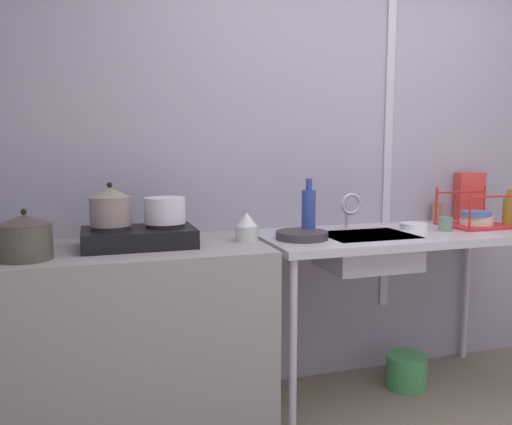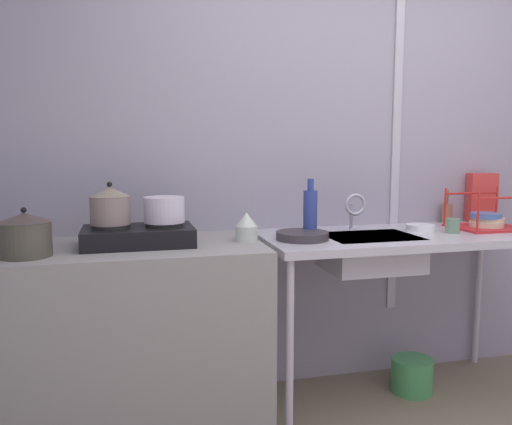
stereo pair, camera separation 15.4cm
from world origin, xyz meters
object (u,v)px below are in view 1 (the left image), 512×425
pot_beside_stove (25,237)px  bottle_by_sink (309,212)px  cereal_box (469,196)px  cup_by_rack (445,224)px  bucket_on_floor (406,371)px  percolator (247,227)px  utensil_jar (437,212)px  sink_basin (367,251)px  pot_on_left_burner (110,206)px  bottle_by_rack (508,211)px  small_bowl_on_drainboard (414,226)px  dish_rack (477,220)px  pot_on_right_burner (165,210)px  faucet (350,206)px  stove (139,236)px  frying_pan (302,235)px

pot_beside_stove → bottle_by_sink: bottle_by_sink is taller
cereal_box → bottle_by_sink: bearing=-161.2°
cup_by_rack → bucket_on_floor: (-0.16, 0.08, -0.85)m
pot_beside_stove → percolator: bearing=7.3°
cereal_box → utensil_jar: size_ratio=1.46×
sink_basin → utensil_jar: bearing=25.4°
bottle_by_sink → pot_on_left_burner: bearing=-178.0°
pot_on_left_burner → bottle_by_rack: 2.19m
small_bowl_on_drainboard → dish_rack: bearing=-1.9°
dish_rack → cereal_box: size_ratio=1.23×
percolator → pot_on_right_burner: bearing=177.1°
pot_on_left_burner → small_bowl_on_drainboard: pot_on_left_burner is taller
dish_rack → sink_basin: bearing=-175.3°
pot_on_right_burner → faucet: 1.04m
pot_beside_stove → pot_on_right_burner: bearing=14.0°
stove → pot_beside_stove: pot_beside_stove is taller
sink_basin → small_bowl_on_drainboard: (0.33, 0.07, 0.11)m
pot_on_left_burner → sink_basin: 1.32m
sink_basin → cup_by_rack: cup_by_rack is taller
sink_basin → utensil_jar: 0.74m
pot_on_right_burner → faucet: (1.03, 0.13, -0.03)m
stove → cup_by_rack: 1.63m
bucket_on_floor → percolator: bearing=-177.3°
sink_basin → cup_by_rack: bearing=-2.1°
frying_pan → small_bowl_on_drainboard: 0.71m
faucet → dish_rack: 0.77m
sink_basin → utensil_jar: utensil_jar is taller
percolator → small_bowl_on_drainboard: (0.98, 0.06, -0.05)m
bottle_by_sink → bucket_on_floor: (0.61, -0.01, -0.94)m
pot_beside_stove → cup_by_rack: (2.09, 0.09, -0.05)m
percolator → utensil_jar: bearing=12.8°
pot_beside_stove → small_bowl_on_drainboard: (1.96, 0.18, -0.07)m
faucet → utensil_jar: 0.69m
stove → bottle_by_sink: 0.86m
pot_on_left_burner → frying_pan: (0.91, -0.05, -0.17)m
cup_by_rack → bottle_by_rack: (0.43, 0.01, 0.05)m
frying_pan → bottle_by_rack: 1.28m
pot_on_right_burner → dish_rack: bearing=0.8°
percolator → bottle_by_rack: bearing=-0.9°
pot_beside_stove → percolator: pot_beside_stove is taller
cereal_box → pot_on_left_burner: bearing=-165.3°
pot_on_right_burner → bottle_by_rack: 1.94m
pot_on_left_burner → bottle_by_sink: 0.98m
faucet → bottle_by_rack: size_ratio=0.95×
bottle_by_sink → utensil_jar: bottle_by_sink is taller
percolator → small_bowl_on_drainboard: percolator is taller
pot_on_right_burner → frying_pan: 0.68m
cereal_box → utensil_jar: (-0.23, 0.01, -0.09)m
pot_on_left_burner → bottle_by_rack: size_ratio=0.90×
cup_by_rack → pot_beside_stove: bearing=-177.4°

